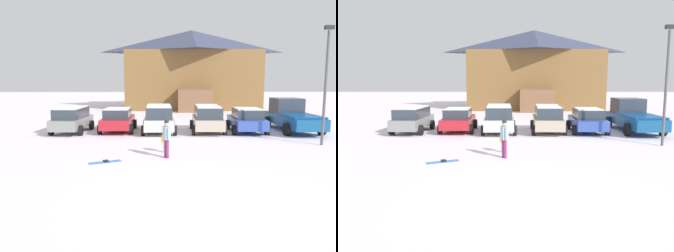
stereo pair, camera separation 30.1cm
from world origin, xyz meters
The scene contains 12 objects.
ground centered at (0.00, 0.00, 0.00)m, with size 160.00×160.00×0.00m, color white.
ski_lodge centered at (2.38, 30.52, 4.66)m, with size 15.85×11.63×9.22m.
parked_grey_wagon centered at (-7.11, 11.85, 0.90)m, with size 2.26×4.16×1.66m.
parked_red_sedan centered at (-4.15, 12.21, 0.80)m, with size 2.26×4.07×1.57m.
parked_silver_wagon centered at (-1.43, 11.70, 0.95)m, with size 2.23×4.15×1.78m.
parked_beige_suv centered at (1.77, 11.80, 0.93)m, with size 2.32×4.20×1.75m.
parked_blue_hatchback centered at (4.34, 11.73, 0.81)m, with size 2.35×4.07×1.59m.
pickup_truck centered at (7.52, 12.31, 1.00)m, with size 2.51×5.91×2.15m.
skier_child_in_orange_jacket centered at (-1.11, 5.81, 0.56)m, with size 0.32×0.25×0.99m.
skier_adult_in_blue_parka centered at (-1.04, 4.72, 0.94)m, with size 0.36×0.59×1.67m.
pair_of_skis centered at (-3.63, 3.95, 0.02)m, with size 1.37×0.82×0.08m.
lamp_post centered at (7.23, 7.38, 3.43)m, with size 0.44×0.24×6.15m.
Camera 1 is at (-1.27, -9.48, 3.46)m, focal length 35.00 mm.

